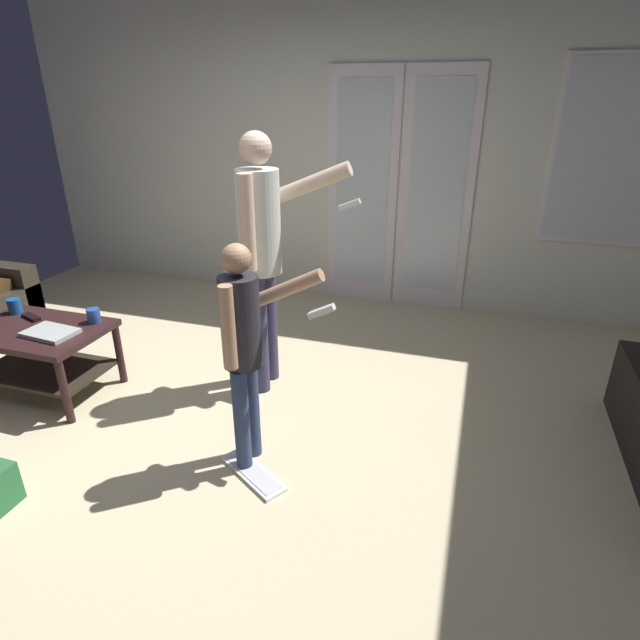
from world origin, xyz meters
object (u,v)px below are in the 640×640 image
Objects in this scene: coffee_table at (39,346)px; cup_by_laptop at (94,316)px; person_child at (244,340)px; laptop_closed at (50,333)px; loose_keyboard at (253,473)px; dvd_remote_slim at (31,317)px; person_adult at (262,243)px; cup_near_edge at (15,306)px.

cup_by_laptop is at bearing 32.00° from coffee_table.
person_child reaches higher than laptop_closed.
loose_keyboard is at bearing -6.62° from laptop_closed.
loose_keyboard is 4.68× the size of cup_by_laptop.
cup_by_laptop is at bearing 65.79° from laptop_closed.
person_child is 7.23× the size of dvd_remote_slim.
person_child reaches higher than cup_by_laptop.
person_adult is 0.87m from person_child.
person_adult reaches higher than laptop_closed.
coffee_table is at bearing -148.00° from cup_by_laptop.
coffee_table is 2.79× the size of laptop_closed.
dvd_remote_slim is (-0.14, 0.11, 0.14)m from coffee_table.
loose_keyboard is at bearing -72.45° from person_adult.
laptop_closed is 0.35m from dvd_remote_slim.
coffee_table is at bearing -19.82° from dvd_remote_slim.
cup_by_laptop is at bearing 28.96° from dvd_remote_slim.
loose_keyboard is at bearing -14.61° from cup_near_edge.
dvd_remote_slim is (-0.45, -0.08, -0.04)m from cup_by_laptop.
coffee_table is 1.74m from loose_keyboard.
cup_near_edge is (-0.32, 0.16, 0.18)m from coffee_table.
coffee_table is 5.16× the size of dvd_remote_slim.
laptop_closed is 0.28m from cup_by_laptop.
coffee_table is 9.27× the size of cup_by_laptop.
person_adult is 1.37m from loose_keyboard.
person_adult is 5.29× the size of laptop_closed.
person_adult is 1.45m from laptop_closed.
dvd_remote_slim is at bearing 165.40° from loose_keyboard.
laptop_closed is 3.32× the size of cup_by_laptop.
loose_keyboard is (0.05, -0.11, -0.73)m from person_child.
person_adult is 1.81m from cup_near_edge.
cup_near_edge is at bearing -175.70° from dvd_remote_slim.
loose_keyboard is 1.93m from dvd_remote_slim.
laptop_closed is at bearing 168.33° from loose_keyboard.
dvd_remote_slim is at bearing -164.32° from person_adult.
person_child is 0.74m from loose_keyboard.
person_adult is 1.67m from dvd_remote_slim.
coffee_table is at bearing -26.73° from cup_near_edge.
person_adult is 17.56× the size of cup_by_laptop.
person_child is (0.23, -0.79, -0.26)m from person_adult.
person_child is 1.81m from dvd_remote_slim.
laptop_closed is at bearing -15.94° from coffee_table.
person_child is at bearing -2.94° from laptop_closed.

